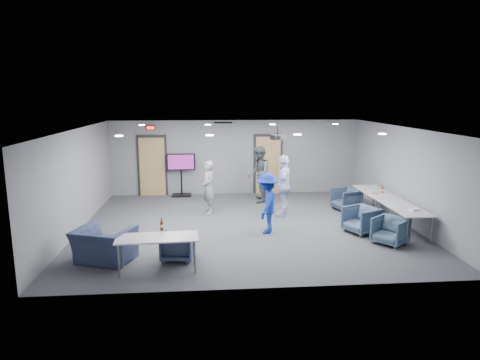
{
  "coord_description": "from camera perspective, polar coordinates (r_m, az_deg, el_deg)",
  "views": [
    {
      "loc": [
        -1.12,
        -11.43,
        3.55
      ],
      "look_at": [
        -0.13,
        0.47,
        1.2
      ],
      "focal_mm": 32.0,
      "sensor_mm": 36.0,
      "label": 1
    }
  ],
  "objects": [
    {
      "name": "snack_box",
      "position": [
        13.18,
        17.59,
        -1.66
      ],
      "size": [
        0.2,
        0.17,
        0.04
      ],
      "primitive_type": "cube",
      "rotation": [
        0.0,
        0.0,
        -0.42
      ],
      "color": "#D66335",
      "rests_on": "table_right_a"
    },
    {
      "name": "bottle_front",
      "position": [
        9.31,
        -10.4,
        -5.99
      ],
      "size": [
        0.08,
        0.08,
        0.29
      ],
      "color": "#612710",
      "rests_on": "table_front_left"
    },
    {
      "name": "wall_back",
      "position": [
        15.62,
        -0.62,
        3.04
      ],
      "size": [
        9.0,
        0.02,
        2.7
      ],
      "primitive_type": "cube",
      "color": "slate",
      "rests_on": "floor"
    },
    {
      "name": "person_b",
      "position": [
        14.45,
        2.51,
        0.78
      ],
      "size": [
        0.87,
        1.04,
        1.91
      ],
      "primitive_type": "imported",
      "rotation": [
        0.0,
        0.0,
        -1.73
      ],
      "color": "#4C535B",
      "rests_on": "floor"
    },
    {
      "name": "wall_right",
      "position": [
        12.92,
        21.08,
        0.58
      ],
      "size": [
        0.02,
        8.0,
        2.7
      ],
      "primitive_type": "cube",
      "color": "slate",
      "rests_on": "floor"
    },
    {
      "name": "chair_right_c",
      "position": [
        11.07,
        19.39,
        -6.4
      ],
      "size": [
        1.02,
        1.02,
        0.67
      ],
      "primitive_type": "imported",
      "rotation": [
        0.0,
        0.0,
        -0.88
      ],
      "color": "#3C5367",
      "rests_on": "floor"
    },
    {
      "name": "floor",
      "position": [
        12.02,
        0.79,
        -6.05
      ],
      "size": [
        9.0,
        9.0,
        0.0
      ],
      "primitive_type": "plane",
      "color": "#383A3F",
      "rests_on": "ground"
    },
    {
      "name": "bottle_right",
      "position": [
        13.33,
        18.45,
        -1.26
      ],
      "size": [
        0.06,
        0.06,
        0.25
      ],
      "color": "#612710",
      "rests_on": "table_right_a"
    },
    {
      "name": "person_d",
      "position": [
        11.21,
        3.62,
        -3.12
      ],
      "size": [
        0.86,
        1.15,
        1.59
      ],
      "primitive_type": "imported",
      "rotation": [
        0.0,
        0.0,
        -1.87
      ],
      "color": "#172F9A",
      "rests_on": "floor"
    },
    {
      "name": "wall_left",
      "position": [
        12.12,
        -20.89,
        -0.06
      ],
      "size": [
        0.02,
        8.0,
        2.7
      ],
      "primitive_type": "cube",
      "color": "slate",
      "rests_on": "floor"
    },
    {
      "name": "person_a",
      "position": [
        13.12,
        -4.26,
        -0.96
      ],
      "size": [
        0.58,
        0.69,
        1.62
      ],
      "primitive_type": "imported",
      "rotation": [
        0.0,
        0.0,
        -1.19
      ],
      "color": "gray",
      "rests_on": "floor"
    },
    {
      "name": "chair_front_a",
      "position": [
        9.61,
        -8.36,
        -8.65
      ],
      "size": [
        0.74,
        0.76,
        0.63
      ],
      "primitive_type": "imported",
      "rotation": [
        0.0,
        0.0,
        3.05
      ],
      "color": "#384462",
      "rests_on": "floor"
    },
    {
      "name": "downlights",
      "position": [
        11.51,
        0.82,
        6.83
      ],
      "size": [
        6.18,
        3.78,
        0.02
      ],
      "color": "white",
      "rests_on": "ceiling"
    },
    {
      "name": "person_c",
      "position": [
        12.81,
        5.84,
        -0.75
      ],
      "size": [
        0.73,
        1.16,
        1.85
      ],
      "primitive_type": "imported",
      "rotation": [
        0.0,
        0.0,
        -1.84
      ],
      "color": "silver",
      "rests_on": "floor"
    },
    {
      "name": "wrapper",
      "position": [
        11.59,
        22.22,
        -3.66
      ],
      "size": [
        0.25,
        0.2,
        0.05
      ],
      "primitive_type": "cube",
      "rotation": [
        0.0,
        0.0,
        0.25
      ],
      "color": "silver",
      "rests_on": "table_right_b"
    },
    {
      "name": "projector",
      "position": [
        12.25,
        5.07,
        5.73
      ],
      "size": [
        0.42,
        0.39,
        0.36
      ],
      "rotation": [
        0.0,
        0.0,
        0.33
      ],
      "color": "black",
      "rests_on": "ceiling"
    },
    {
      "name": "chair_right_b",
      "position": [
        11.73,
        15.86,
        -5.14
      ],
      "size": [
        1.01,
        1.0,
        0.7
      ],
      "primitive_type": "imported",
      "rotation": [
        0.0,
        0.0,
        -1.14
      ],
      "color": "#3D5069",
      "rests_on": "floor"
    },
    {
      "name": "table_right_a",
      "position": [
        13.53,
        17.59,
        -1.61
      ],
      "size": [
        0.78,
        1.88,
        0.73
      ],
      "rotation": [
        0.0,
        0.0,
        1.57
      ],
      "color": "#A7A9AB",
      "rests_on": "floor"
    },
    {
      "name": "tv_stand",
      "position": [
        15.43,
        -7.85,
        1.04
      ],
      "size": [
        1.01,
        0.48,
        1.54
      ],
      "color": "black",
      "rests_on": "floor"
    },
    {
      "name": "exit_sign",
      "position": [
        15.51,
        -11.82,
        6.83
      ],
      "size": [
        0.32,
        0.08,
        0.16
      ],
      "color": "black",
      "rests_on": "wall_back"
    },
    {
      "name": "table_right_b",
      "position": [
        11.84,
        21.05,
        -3.62
      ],
      "size": [
        0.76,
        1.82,
        0.73
      ],
      "rotation": [
        0.0,
        0.0,
        1.57
      ],
      "color": "#A7A9AB",
      "rests_on": "floor"
    },
    {
      "name": "table_front_left",
      "position": [
        8.95,
        -10.97,
        -7.76
      ],
      "size": [
        1.69,
        0.78,
        0.73
      ],
      "rotation": [
        0.0,
        0.0,
        0.05
      ],
      "color": "#A7A9AB",
      "rests_on": "floor"
    },
    {
      "name": "wall_front",
      "position": [
        7.82,
        3.67,
        -5.2
      ],
      "size": [
        9.0,
        0.02,
        2.7
      ],
      "primitive_type": "cube",
      "color": "slate",
      "rests_on": "floor"
    },
    {
      "name": "door_right",
      "position": [
        15.75,
        3.75,
        2.04
      ],
      "size": [
        1.06,
        0.17,
        2.24
      ],
      "color": "black",
      "rests_on": "wall_back"
    },
    {
      "name": "door_left",
      "position": [
        15.69,
        -11.61,
        1.8
      ],
      "size": [
        1.06,
        0.17,
        2.24
      ],
      "color": "black",
      "rests_on": "wall_back"
    },
    {
      "name": "chair_right_a",
      "position": [
        13.91,
        13.95,
        -2.53
      ],
      "size": [
        0.93,
        0.91,
        0.69
      ],
      "primitive_type": "imported",
      "rotation": [
        0.0,
        0.0,
        -1.3
      ],
      "color": "#314055",
      "rests_on": "floor"
    },
    {
      "name": "ceiling",
      "position": [
        11.51,
        0.82,
        6.9
      ],
      "size": [
        9.0,
        9.0,
        0.0
      ],
      "primitive_type": "plane",
      "rotation": [
        3.14,
        0.0,
        0.0
      ],
      "color": "silver",
      "rests_on": "wall_back"
    },
    {
      "name": "chair_front_b",
      "position": [
        9.81,
        -17.62,
        -8.26
      ],
      "size": [
        1.43,
        1.34,
        0.75
      ],
      "primitive_type": "imported",
      "rotation": [
        0.0,
        0.0,
        2.8
      ],
      "color": "#353D5B",
      "rests_on": "floor"
    },
    {
      "name": "hvac_diffuser",
      "position": [
        14.27,
        -2.3,
        7.65
      ],
      "size": [
        0.6,
        0.6,
        0.03
      ],
      "primitive_type": "cube",
      "color": "black",
      "rests_on": "ceiling"
    }
  ]
}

